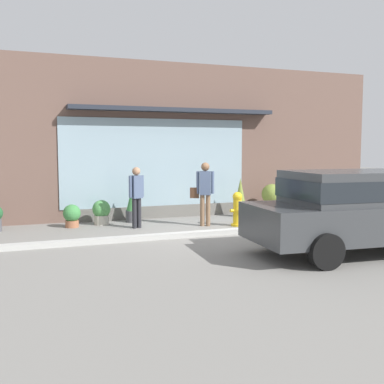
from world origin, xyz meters
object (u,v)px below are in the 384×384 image
(fire_hydrant, at_px, (237,209))
(potted_plant_window_center, at_px, (72,215))
(potted_plant_low_front, at_px, (240,198))
(potted_plant_window_left, at_px, (272,197))
(potted_plant_doorstep, at_px, (102,212))
(pedestrian_passerby, at_px, (136,193))
(parked_car_dark_gray, at_px, (360,207))
(potted_plant_window_right, at_px, (295,202))
(pedestrian_with_handbag, at_px, (204,189))
(potted_plant_by_entrance, at_px, (133,205))

(fire_hydrant, bearing_deg, potted_plant_window_center, 161.62)
(potted_plant_low_front, xyz_separation_m, potted_plant_window_left, (1.15, 0.08, -0.01))
(fire_hydrant, distance_m, potted_plant_doorstep, 3.68)
(pedestrian_passerby, bearing_deg, potted_plant_doorstep, 112.01)
(parked_car_dark_gray, relative_size, potted_plant_window_left, 4.94)
(potted_plant_window_right, xyz_separation_m, potted_plant_doorstep, (-6.26, -0.16, 0.02))
(potted_plant_window_center, bearing_deg, potted_plant_window_left, 2.06)
(pedestrian_with_handbag, distance_m, potted_plant_window_right, 4.03)
(pedestrian_with_handbag, distance_m, potted_plant_window_center, 3.56)
(pedestrian_with_handbag, bearing_deg, parked_car_dark_gray, 135.64)
(potted_plant_window_right, bearing_deg, pedestrian_passerby, -169.43)
(pedestrian_with_handbag, relative_size, potted_plant_window_right, 2.52)
(potted_plant_by_entrance, height_order, potted_plant_low_front, potted_plant_low_front)
(fire_hydrant, distance_m, potted_plant_window_right, 3.37)
(pedestrian_with_handbag, xyz_separation_m, potted_plant_window_right, (3.74, 1.36, -0.66))
(pedestrian_with_handbag, bearing_deg, fire_hydrant, -177.19)
(potted_plant_by_entrance, height_order, potted_plant_window_center, potted_plant_by_entrance)
(parked_car_dark_gray, relative_size, potted_plant_by_entrance, 4.56)
(parked_car_dark_gray, xyz_separation_m, potted_plant_window_center, (-4.92, 5.18, -0.60))
(potted_plant_window_right, bearing_deg, potted_plant_doorstep, -178.58)
(potted_plant_window_left, relative_size, potted_plant_doorstep, 1.42)
(potted_plant_window_left, bearing_deg, potted_plant_by_entrance, 179.05)
(parked_car_dark_gray, bearing_deg, potted_plant_window_right, 73.14)
(potted_plant_window_center, height_order, potted_plant_doorstep, potted_plant_doorstep)
(pedestrian_with_handbag, xyz_separation_m, parked_car_dark_gray, (1.59, -4.12, -0.06))
(fire_hydrant, xyz_separation_m, potted_plant_by_entrance, (-2.44, 1.67, 0.03))
(pedestrian_with_handbag, bearing_deg, pedestrian_passerby, 13.95)
(parked_car_dark_gray, distance_m, potted_plant_window_left, 5.55)
(pedestrian_passerby, height_order, potted_plant_window_right, pedestrian_passerby)
(potted_plant_window_center, distance_m, potted_plant_doorstep, 0.82)
(potted_plant_window_left, height_order, potted_plant_window_right, potted_plant_window_left)
(potted_plant_doorstep, bearing_deg, parked_car_dark_gray, -52.28)
(pedestrian_passerby, relative_size, potted_plant_window_center, 2.63)
(fire_hydrant, xyz_separation_m, potted_plant_window_right, (2.92, 1.68, -0.13))
(fire_hydrant, xyz_separation_m, potted_plant_window_left, (2.01, 1.60, 0.08))
(pedestrian_passerby, distance_m, parked_car_dark_gray, 5.58)
(potted_plant_by_entrance, height_order, potted_plant_window_right, potted_plant_by_entrance)
(fire_hydrant, bearing_deg, parked_car_dark_gray, -78.47)
(parked_car_dark_gray, height_order, potted_plant_window_right, parked_car_dark_gray)
(potted_plant_low_front, bearing_deg, potted_plant_window_center, -178.35)
(fire_hydrant, distance_m, potted_plant_by_entrance, 2.96)
(fire_hydrant, relative_size, pedestrian_with_handbag, 0.54)
(fire_hydrant, xyz_separation_m, potted_plant_window_center, (-4.15, 1.38, -0.14))
(potted_plant_window_left, bearing_deg, pedestrian_passerby, -168.38)
(potted_plant_by_entrance, bearing_deg, pedestrian_passerby, -98.13)
(pedestrian_passerby, bearing_deg, potted_plant_by_entrance, 63.01)
(potted_plant_by_entrance, bearing_deg, potted_plant_window_right, 0.10)
(potted_plant_low_front, bearing_deg, potted_plant_doorstep, 179.94)
(pedestrian_with_handbag, bearing_deg, potted_plant_window_left, -131.22)
(fire_hydrant, bearing_deg, potted_plant_window_left, 38.56)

